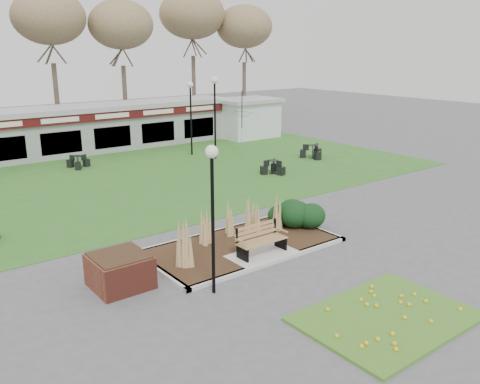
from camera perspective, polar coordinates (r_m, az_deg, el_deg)
ground at (r=16.08m, az=2.83°, el=-7.52°), size 100.00×100.00×0.00m
lawn at (r=25.91m, az=-14.57°, el=1.15°), size 34.00×16.00×0.02m
flower_bed at (r=13.25m, az=16.15°, el=-13.25°), size 4.20×3.00×0.16m
planting_bed at (r=17.66m, az=3.18°, el=-4.04°), size 6.75×3.40×1.27m
park_bench at (r=16.03m, az=2.29°, el=-5.31°), size 1.70×0.66×0.93m
brick_planter at (r=14.52m, az=-13.33°, el=-8.57°), size 1.50×1.50×0.95m
food_pavilion at (r=32.98m, az=-20.29°, el=6.37°), size 24.60×3.40×2.90m
service_hut at (r=37.56m, az=0.83°, el=8.37°), size 4.40×3.40×2.83m
tree_backdrop at (r=40.41m, az=-24.93°, el=17.32°), size 47.24×5.24×10.36m
lamp_post_near_left at (r=12.95m, az=-3.13°, el=0.51°), size 0.34×0.34×4.05m
lamp_post_mid_right at (r=29.80m, az=-2.85°, el=10.32°), size 0.40×0.40×4.79m
lamp_post_far_right at (r=31.05m, az=-5.57°, el=10.04°), size 0.37×0.37×4.45m
bistro_set_b at (r=29.25m, az=-17.70°, el=3.04°), size 1.18×1.26×0.68m
bistro_set_c at (r=26.65m, az=3.74°, el=2.59°), size 1.31×1.29×0.71m
bistro_set_d at (r=30.73m, az=8.15°, el=4.30°), size 1.42×1.44×0.79m
patio_umbrella at (r=30.95m, az=0.22°, el=7.36°), size 2.89×2.91×2.80m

